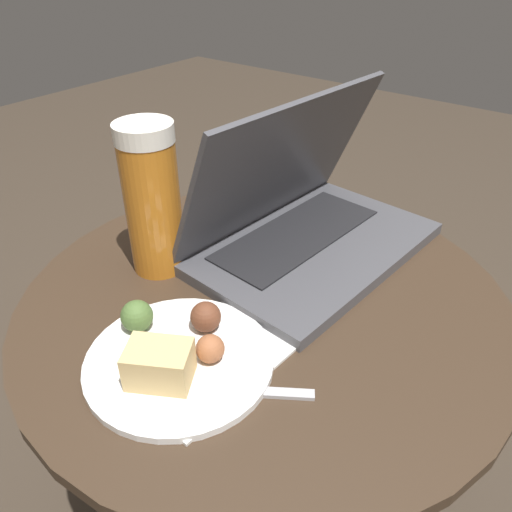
# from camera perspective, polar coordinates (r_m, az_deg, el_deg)

# --- Properties ---
(table) EXTENTS (0.65, 0.65, 0.58)m
(table) POSITION_cam_1_polar(r_m,az_deg,el_deg) (0.81, 0.81, -15.33)
(table) COLOR #9E9EA3
(table) RESTS_ON ground_plane
(napkin) EXTENTS (0.19, 0.14, 0.00)m
(napkin) POSITION_cam_1_polar(r_m,az_deg,el_deg) (0.58, -5.52, -12.06)
(napkin) COLOR white
(napkin) RESTS_ON table
(laptop) EXTENTS (0.38, 0.26, 0.23)m
(laptop) POSITION_cam_1_polar(r_m,az_deg,el_deg) (0.75, 5.40, 4.12)
(laptop) COLOR #47474C
(laptop) RESTS_ON table
(beer_glass) EXTENTS (0.08, 0.08, 0.21)m
(beer_glass) POSITION_cam_1_polar(r_m,az_deg,el_deg) (0.69, -11.77, 6.29)
(beer_glass) COLOR #C6701E
(beer_glass) RESTS_ON table
(snack_plate) EXTENTS (0.21, 0.21, 0.05)m
(snack_plate) POSITION_cam_1_polar(r_m,az_deg,el_deg) (0.58, -9.30, -10.85)
(snack_plate) COLOR white
(snack_plate) RESTS_ON table
(fork) EXTENTS (0.11, 0.16, 0.00)m
(fork) POSITION_cam_1_polar(r_m,az_deg,el_deg) (0.55, -4.23, -15.01)
(fork) COLOR #B2B2B7
(fork) RESTS_ON table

